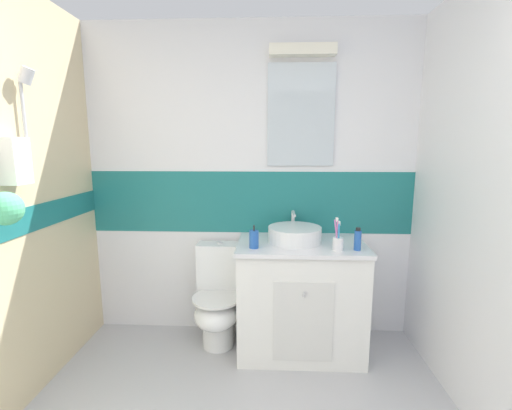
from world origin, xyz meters
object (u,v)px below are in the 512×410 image
toilet (218,299)px  soap_dispenser (254,239)px  sink_basin (295,234)px  toothbrush_cup (338,242)px  deodorant_spray_can (358,240)px

toilet → soap_dispenser: bearing=-35.3°
sink_basin → soap_dispenser: (-0.29, -0.17, 0.00)m
toothbrush_cup → deodorant_spray_can: size_ratio=1.45×
sink_basin → deodorant_spray_can: bearing=-24.9°
toothbrush_cup → soap_dispenser: 0.57m
toilet → deodorant_spray_can: bearing=-12.7°
sink_basin → deodorant_spray_can: size_ratio=2.80×
sink_basin → deodorant_spray_can: 0.46m
toilet → toothbrush_cup: size_ratio=3.51×
sink_basin → deodorant_spray_can: sink_basin is taller
toothbrush_cup → soap_dispenser: toothbrush_cup is taller
sink_basin → soap_dispenser: size_ratio=2.65×
soap_dispenser → deodorant_spray_can: bearing=-1.5°
sink_basin → toothbrush_cup: (0.28, -0.20, -0.00)m
soap_dispenser → deodorant_spray_can: soap_dispenser is taller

